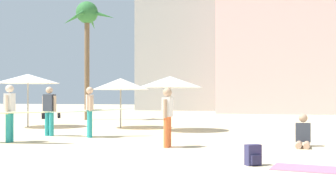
# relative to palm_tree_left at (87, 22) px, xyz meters

# --- Properties ---
(palm_tree_left) EXTENTS (3.44, 3.33, 6.92)m
(palm_tree_left) POSITION_rel_palm_tree_left_xyz_m (0.00, 0.00, 0.00)
(palm_tree_left) COLOR brown
(palm_tree_left) RESTS_ON ground
(cafe_umbrella_0) EXTENTS (2.63, 2.63, 2.19)m
(cafe_umbrella_0) POSITION_rel_palm_tree_left_xyz_m (6.70, -6.19, -3.75)
(cafe_umbrella_0) COLOR gray
(cafe_umbrella_0) RESTS_ON ground
(cafe_umbrella_1) EXTENTS (2.52, 2.52, 2.18)m
(cafe_umbrella_1) POSITION_rel_palm_tree_left_xyz_m (4.22, -5.30, -3.78)
(cafe_umbrella_1) COLOR gray
(cafe_umbrella_1) RESTS_ON ground
(cafe_umbrella_2) EXTENTS (2.80, 2.80, 2.39)m
(cafe_umbrella_2) POSITION_rel_palm_tree_left_xyz_m (0.00, -5.94, -3.53)
(cafe_umbrella_2) COLOR gray
(cafe_umbrella_2) RESTS_ON ground
(beach_towel) EXTENTS (1.69, 1.09, 0.01)m
(beach_towel) POSITION_rel_palm_tree_left_xyz_m (11.74, -14.28, -5.70)
(beach_towel) COLOR #EF6684
(beach_towel) RESTS_ON ground
(backpack) EXTENTS (0.35, 0.34, 0.42)m
(backpack) POSITION_rel_palm_tree_left_xyz_m (10.58, -14.13, -5.50)
(backpack) COLOR #302F55
(backpack) RESTS_ON ground
(person_mid_center) EXTENTS (2.81, 1.41, 1.70)m
(person_mid_center) POSITION_rel_palm_tree_left_xyz_m (4.83, -9.54, -4.79)
(person_mid_center) COLOR teal
(person_mid_center) RESTS_ON ground
(person_far_left) EXTENTS (3.13, 0.98, 1.73)m
(person_far_left) POSITION_rel_palm_tree_left_xyz_m (3.17, -11.79, -4.77)
(person_far_left) COLOR teal
(person_far_left) RESTS_ON ground
(person_near_right) EXTENTS (0.24, 0.60, 1.62)m
(person_near_right) POSITION_rel_palm_tree_left_xyz_m (8.10, -11.64, -4.82)
(person_near_right) COLOR orange
(person_near_right) RESTS_ON ground
(person_far_right) EXTENTS (0.43, 0.90, 0.90)m
(person_far_right) POSITION_rel_palm_tree_left_xyz_m (11.66, -10.53, -5.39)
(person_far_right) COLOR tan
(person_far_right) RESTS_ON ground
(person_mid_right) EXTENTS (0.61, 0.29, 1.72)m
(person_mid_right) POSITION_rel_palm_tree_left_xyz_m (3.23, -9.53, -4.76)
(person_mid_right) COLOR teal
(person_mid_right) RESTS_ON ground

